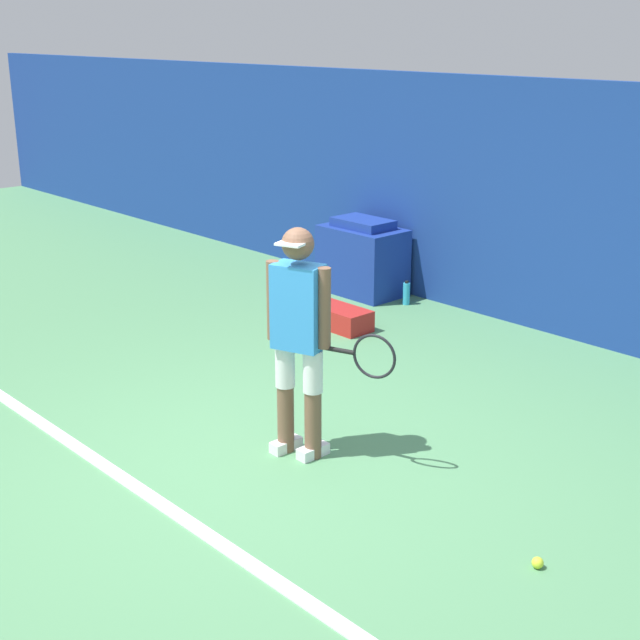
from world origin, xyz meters
TOP-DOWN VIEW (x-y plane):
  - ground_plane at (0.00, 0.00)m, footprint 24.00×24.00m
  - back_wall at (0.00, 3.90)m, footprint 24.00×0.10m
  - court_baseline at (0.00, -0.84)m, footprint 21.60×0.10m
  - tennis_player at (0.09, 0.29)m, footprint 0.91×0.43m
  - tennis_ball at (2.05, 0.32)m, footprint 0.07×0.07m
  - covered_chair at (-2.47, 3.50)m, footprint 0.94×0.60m
  - equipment_bag at (-1.77, 2.44)m, footprint 0.71×0.34m
  - water_bottle at (-1.82, 3.53)m, footprint 0.08×0.08m

SIDE VIEW (x-z plane):
  - ground_plane at x=0.00m, z-range 0.00..0.00m
  - court_baseline at x=0.00m, z-range 0.00..0.01m
  - tennis_ball at x=2.05m, z-range 0.00..0.07m
  - equipment_bag at x=-1.77m, z-range 0.00..0.21m
  - water_bottle at x=-1.82m, z-range -0.01..0.26m
  - covered_chair at x=-2.47m, z-range -0.02..0.83m
  - tennis_player at x=0.09m, z-range 0.09..1.73m
  - back_wall at x=0.00m, z-range 0.00..2.45m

